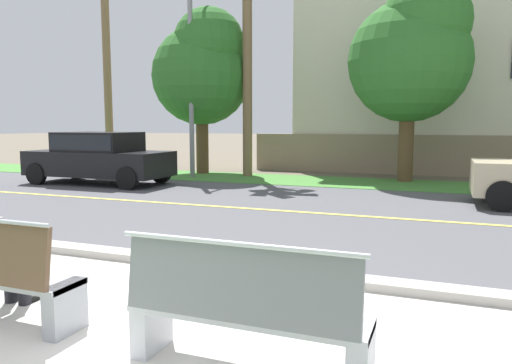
% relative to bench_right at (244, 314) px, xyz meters
% --- Properties ---
extents(ground_plane, '(140.00, 140.00, 0.00)m').
position_rel_bench_right_xyz_m(ground_plane, '(-1.24, 7.82, -0.45)').
color(ground_plane, '#665B4C').
extents(sidewalk_pavement, '(44.00, 3.60, 0.01)m').
position_rel_bench_right_xyz_m(sidewalk_pavement, '(-1.24, 0.22, -0.45)').
color(sidewalk_pavement, beige).
rests_on(sidewalk_pavement, ground_plane).
extents(curb_edge, '(44.00, 0.30, 0.11)m').
position_rel_bench_right_xyz_m(curb_edge, '(-1.24, 2.17, -0.40)').
color(curb_edge, '#ADA89E').
rests_on(curb_edge, ground_plane).
extents(street_asphalt, '(52.00, 8.00, 0.01)m').
position_rel_bench_right_xyz_m(street_asphalt, '(-1.24, 6.32, -0.45)').
color(street_asphalt, '#515156').
rests_on(street_asphalt, ground_plane).
extents(road_centre_line, '(48.00, 0.14, 0.01)m').
position_rel_bench_right_xyz_m(road_centre_line, '(-1.24, 6.32, -0.44)').
color(road_centre_line, '#E0CC4C').
rests_on(road_centre_line, ground_plane).
extents(far_verge_grass, '(48.00, 2.80, 0.02)m').
position_rel_bench_right_xyz_m(far_verge_grass, '(-1.24, 11.70, -0.44)').
color(far_verge_grass, '#478438').
rests_on(far_verge_grass, ground_plane).
extents(bench_right, '(1.77, 0.48, 1.01)m').
position_rel_bench_right_xyz_m(bench_right, '(0.00, 0.00, 0.00)').
color(bench_right, silver).
rests_on(bench_right, ground_plane).
extents(car_black_far, '(4.30, 1.86, 1.54)m').
position_rel_bench_right_xyz_m(car_black_far, '(-8.28, 8.72, 0.40)').
color(car_black_far, black).
rests_on(car_black_far, ground_plane).
extents(streetlamp, '(0.24, 2.10, 6.81)m').
position_rel_bench_right_xyz_m(streetlamp, '(-6.55, 11.51, 3.45)').
color(streetlamp, gray).
rests_on(streetlamp, ground_plane).
extents(shade_tree_far_left, '(3.48, 3.48, 5.74)m').
position_rel_bench_right_xyz_m(shade_tree_far_left, '(-6.72, 12.52, 3.28)').
color(shade_tree_far_left, brown).
rests_on(shade_tree_far_left, ground_plane).
extents(shade_tree_left, '(3.66, 3.66, 6.03)m').
position_rel_bench_right_xyz_m(shade_tree_left, '(0.30, 12.52, 3.46)').
color(shade_tree_left, brown).
rests_on(shade_tree_left, ground_plane).
extents(garden_wall, '(13.00, 0.36, 1.40)m').
position_rel_bench_right_xyz_m(garden_wall, '(0.99, 14.78, 0.25)').
color(garden_wall, gray).
rests_on(garden_wall, ground_plane).
extents(house_across_street, '(11.70, 6.91, 7.66)m').
position_rel_bench_right_xyz_m(house_across_street, '(1.29, 17.97, 3.42)').
color(house_across_street, beige).
rests_on(house_across_street, ground_plane).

